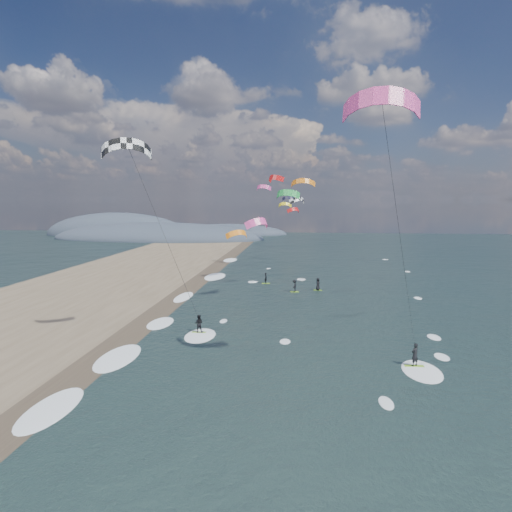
# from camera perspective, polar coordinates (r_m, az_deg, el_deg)

# --- Properties ---
(ground) EXTENTS (260.00, 260.00, 0.00)m
(ground) POSITION_cam_1_polar(r_m,az_deg,el_deg) (26.23, -0.64, -18.95)
(ground) COLOR black
(ground) RESTS_ON ground
(wet_sand_strip) EXTENTS (3.00, 240.00, 0.00)m
(wet_sand_strip) POSITION_cam_1_polar(r_m,az_deg,el_deg) (38.27, -17.24, -10.61)
(wet_sand_strip) COLOR #382D23
(wet_sand_strip) RESTS_ON ground
(coastal_hills) EXTENTS (80.00, 41.00, 15.00)m
(coastal_hills) POSITION_cam_1_polar(r_m,az_deg,el_deg) (140.04, -13.83, 2.52)
(coastal_hills) COLOR #3D4756
(coastal_hills) RESTS_ON ground
(kitesurfer_near_a) EXTENTS (7.74, 8.56, 17.98)m
(kitesurfer_near_a) POSITION_cam_1_polar(r_m,az_deg,el_deg) (25.54, 17.53, 11.66)
(kitesurfer_near_a) COLOR #7CBA20
(kitesurfer_near_a) RESTS_ON ground
(kitesurfer_near_b) EXTENTS (7.00, 8.72, 16.50)m
(kitesurfer_near_b) POSITION_cam_1_polar(r_m,az_deg,el_deg) (33.58, -13.50, 5.61)
(kitesurfer_near_b) COLOR #7CBA20
(kitesurfer_near_b) RESTS_ON ground
(far_kitesurfers) EXTENTS (8.21, 6.02, 1.63)m
(far_kitesurfers) POSITION_cam_1_polar(r_m,az_deg,el_deg) (56.04, 5.53, -3.72)
(far_kitesurfers) COLOR #7CBA20
(far_kitesurfers) RESTS_ON ground
(bg_kite_field) EXTENTS (12.59, 70.98, 9.67)m
(bg_kite_field) POSITION_cam_1_polar(r_m,az_deg,el_deg) (79.26, 3.45, 7.66)
(bg_kite_field) COLOR orange
(bg_kite_field) RESTS_ON ground
(shoreline_surf) EXTENTS (2.40, 79.40, 0.11)m
(shoreline_surf) POSITION_cam_1_polar(r_m,az_deg,el_deg) (42.07, -13.14, -8.81)
(shoreline_surf) COLOR white
(shoreline_surf) RESTS_ON ground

